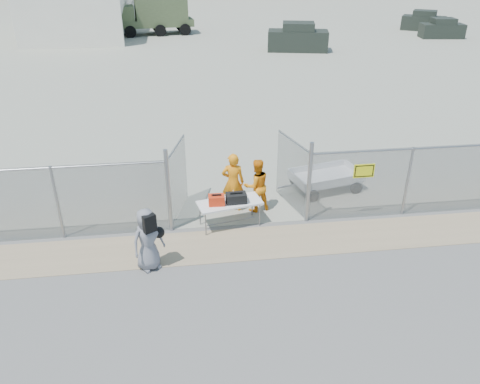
{
  "coord_description": "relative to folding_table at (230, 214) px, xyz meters",
  "views": [
    {
      "loc": [
        -1.52,
        -9.64,
        7.24
      ],
      "look_at": [
        0.0,
        2.0,
        1.1
      ],
      "focal_mm": 35.0,
      "sensor_mm": 36.0,
      "label": 1
    }
  ],
  "objects": [
    {
      "name": "parked_vehicle_near",
      "position": [
        8.21,
        25.44,
        0.66
      ],
      "size": [
        4.97,
        3.05,
        2.09
      ],
      "primitive_type": null,
      "rotation": [
        0.0,
        0.0,
        -0.22
      ],
      "color": "black",
      "rests_on": "ground"
    },
    {
      "name": "dirt_strip",
      "position": [
        0.3,
        -1.04,
        -0.38
      ],
      "size": [
        44.0,
        1.6,
        0.01
      ],
      "primitive_type": "cube",
      "color": "#9B8766",
      "rests_on": "ground"
    },
    {
      "name": "parked_vehicle_mid",
      "position": [
        22.92,
        33.94,
        0.52
      ],
      "size": [
        4.38,
        3.7,
        1.82
      ],
      "primitive_type": null,
      "rotation": [
        0.0,
        0.0,
        -0.57
      ],
      "color": "black",
      "rests_on": "ground"
    },
    {
      "name": "security_worker_left",
      "position": [
        0.21,
        0.91,
        0.55
      ],
      "size": [
        0.75,
        0.55,
        1.88
      ],
      "primitive_type": "imported",
      "rotation": [
        0.0,
        0.0,
        3.0
      ],
      "color": "orange",
      "rests_on": "ground"
    },
    {
      "name": "folding_table",
      "position": [
        0.0,
        0.0,
        0.0
      ],
      "size": [
        1.95,
        1.13,
        0.78
      ],
      "primitive_type": null,
      "rotation": [
        0.0,
        0.0,
        0.21
      ],
      "color": "white",
      "rests_on": "ground"
    },
    {
      "name": "security_worker_right",
      "position": [
        0.91,
        0.81,
        0.46
      ],
      "size": [
        0.95,
        0.81,
        1.69
      ],
      "primitive_type": "imported",
      "rotation": [
        0.0,
        0.0,
        3.37
      ],
      "color": "orange",
      "rests_on": "ground"
    },
    {
      "name": "parked_vehicle_far",
      "position": [
        22.49,
        29.56,
        0.45
      ],
      "size": [
        3.89,
        2.16,
        1.67
      ],
      "primitive_type": null,
      "rotation": [
        0.0,
        0.0,
        -0.14
      ],
      "color": "black",
      "rests_on": "ground"
    },
    {
      "name": "chain_link_fence",
      "position": [
        0.3,
        -0.04,
        0.71
      ],
      "size": [
        40.0,
        0.2,
        2.2
      ],
      "primitive_type": null,
      "color": "gray",
      "rests_on": "ground"
    },
    {
      "name": "black_duffel",
      "position": [
        0.19,
        -0.05,
        0.53
      ],
      "size": [
        0.59,
        0.36,
        0.28
      ],
      "primitive_type": "cube",
      "rotation": [
        0.0,
        0.0,
        0.04
      ],
      "color": "black",
      "rests_on": "folding_table"
    },
    {
      "name": "utility_trailer",
      "position": [
        3.45,
        1.9,
        -0.03
      ],
      "size": [
        3.2,
        2.13,
        0.71
      ],
      "primitive_type": null,
      "rotation": [
        0.0,
        0.0,
        0.22
      ],
      "color": "white",
      "rests_on": "ground"
    },
    {
      "name": "tarmac_inside",
      "position": [
        0.3,
        39.96,
        -0.38
      ],
      "size": [
        160.0,
        80.0,
        0.01
      ],
      "primitive_type": "cube",
      "color": "gray",
      "rests_on": "ground"
    },
    {
      "name": "military_truck",
      "position": [
        -3.01,
        34.93,
        1.22
      ],
      "size": [
        7.02,
        3.33,
        3.22
      ],
      "primitive_type": null,
      "rotation": [
        0.0,
        0.0,
        0.13
      ],
      "color": "#4E5D39",
      "rests_on": "ground"
    },
    {
      "name": "ground",
      "position": [
        0.3,
        -2.04,
        -0.39
      ],
      "size": [
        160.0,
        160.0,
        0.0
      ],
      "primitive_type": "plane",
      "color": "#575757"
    },
    {
      "name": "visitor",
      "position": [
        -2.24,
        -1.77,
        0.45
      ],
      "size": [
        0.98,
        0.88,
        1.68
      ],
      "primitive_type": "imported",
      "rotation": [
        0.0,
        0.0,
        0.53
      ],
      "color": "slate",
      "rests_on": "ground"
    },
    {
      "name": "orange_bag",
      "position": [
        -0.38,
        -0.1,
        0.53
      ],
      "size": [
        0.46,
        0.32,
        0.28
      ],
      "primitive_type": "cube",
      "rotation": [
        0.0,
        0.0,
        -0.03
      ],
      "color": "red",
      "rests_on": "folding_table"
    }
  ]
}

